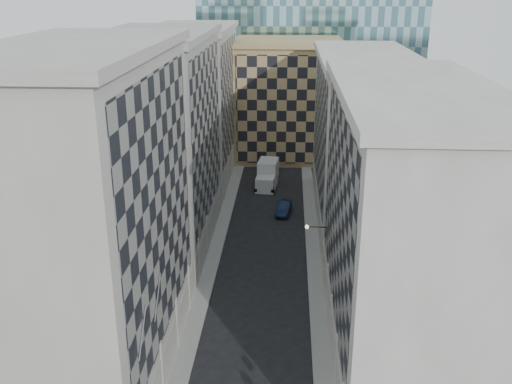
% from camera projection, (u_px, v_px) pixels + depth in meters
% --- Properties ---
extents(sidewalk_west, '(1.50, 100.00, 0.15)m').
position_uv_depth(sidewalk_west, '(214.00, 255.00, 60.12)').
color(sidewalk_west, gray).
rests_on(sidewalk_west, ground).
extents(sidewalk_east, '(1.50, 100.00, 0.15)m').
position_uv_depth(sidewalk_east, '(314.00, 258.00, 59.55)').
color(sidewalk_east, gray).
rests_on(sidewalk_east, ground).
extents(bldg_left_a, '(10.80, 22.80, 23.70)m').
position_uv_depth(bldg_left_a, '(91.00, 223.00, 38.57)').
color(bldg_left_a, '#A29C92').
rests_on(bldg_left_a, ground).
extents(bldg_left_b, '(10.80, 22.80, 22.70)m').
position_uv_depth(bldg_left_b, '(161.00, 144.00, 59.35)').
color(bldg_left_b, '#9B9890').
rests_on(bldg_left_b, ground).
extents(bldg_left_c, '(10.80, 22.80, 21.70)m').
position_uv_depth(bldg_left_c, '(195.00, 106.00, 80.13)').
color(bldg_left_c, '#A29C92').
rests_on(bldg_left_c, ground).
extents(bldg_right_a, '(10.80, 26.80, 20.70)m').
position_uv_depth(bldg_right_a, '(403.00, 227.00, 41.65)').
color(bldg_right_a, '#ACA79E').
rests_on(bldg_right_a, ground).
extents(bldg_right_b, '(10.80, 28.80, 19.70)m').
position_uv_depth(bldg_right_b, '(361.00, 138.00, 67.11)').
color(bldg_right_b, '#ACA79E').
rests_on(bldg_right_b, ground).
extents(tan_block, '(16.80, 14.80, 18.80)m').
position_uv_depth(tan_block, '(287.00, 99.00, 91.99)').
color(tan_block, '#A48657').
rests_on(tan_block, ground).
extents(flagpoles_left, '(0.10, 6.33, 2.33)m').
position_uv_depth(flagpoles_left, '(150.00, 314.00, 34.94)').
color(flagpoles_left, gray).
rests_on(flagpoles_left, ground).
extents(bracket_lamp, '(1.98, 0.36, 0.36)m').
position_uv_depth(bracket_lamp, '(309.00, 227.00, 51.86)').
color(bracket_lamp, black).
rests_on(bracket_lamp, ground).
extents(box_truck, '(3.18, 6.63, 3.53)m').
position_uv_depth(box_truck, '(267.00, 176.00, 80.29)').
color(box_truck, silver).
rests_on(box_truck, ground).
extents(dark_car, '(2.15, 4.74, 1.51)m').
position_uv_depth(dark_car, '(284.00, 208.00, 70.87)').
color(dark_car, '#0F1C37').
rests_on(dark_car, ground).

